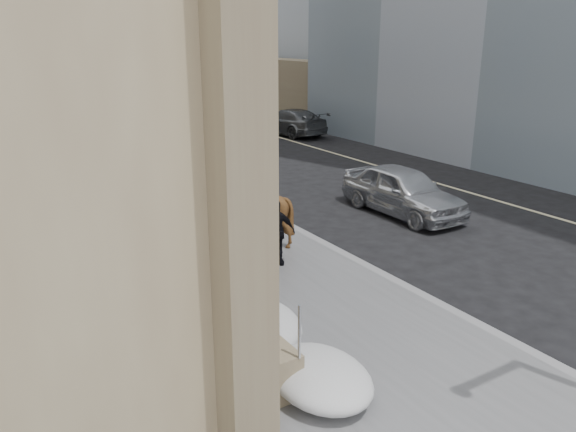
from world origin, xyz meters
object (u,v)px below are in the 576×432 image
at_px(mounted_horse_right, 253,207).
at_px(car_grey, 290,122).
at_px(pedestrian, 275,232).
at_px(car_silver, 403,190).
at_px(mounted_horse_left, 219,211).

relative_size(mounted_horse_right, car_grey, 0.50).
relative_size(pedestrian, car_silver, 0.36).
relative_size(mounted_horse_right, pedestrian, 1.56).
distance_m(mounted_horse_left, car_grey, 19.00).
height_order(pedestrian, car_silver, pedestrian).
bearing_deg(mounted_horse_right, car_grey, -133.62).
distance_m(pedestrian, car_grey, 20.05).
relative_size(car_silver, car_grey, 0.89).
height_order(mounted_horse_left, pedestrian, mounted_horse_left).
xyz_separation_m(mounted_horse_left, mounted_horse_right, (0.85, -0.32, 0.05)).
distance_m(pedestrian, car_silver, 6.10).
relative_size(mounted_horse_left, car_silver, 0.56).
height_order(mounted_horse_left, car_grey, mounted_horse_left).
relative_size(mounted_horse_left, car_grey, 0.50).
distance_m(mounted_horse_right, car_grey, 18.75).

